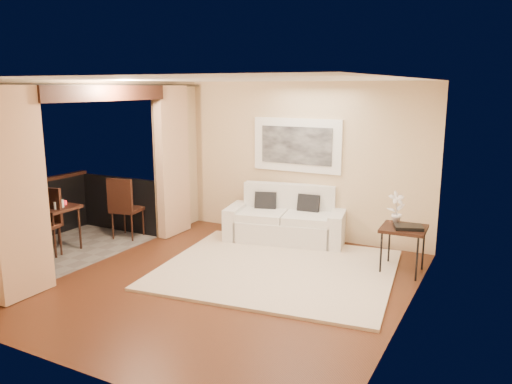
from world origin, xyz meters
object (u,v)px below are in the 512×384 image
Objects in this scene: balcony_chair_near at (45,217)px; sofa at (286,222)px; side_table at (404,231)px; balcony_chair_far at (123,204)px; ice_bucket at (53,197)px; bistro_table at (55,212)px; orchid at (397,208)px.

sofa is at bearing 29.46° from balcony_chair_near.
balcony_chair_far is (-4.62, -0.62, 0.02)m from side_table.
balcony_chair_far reaches higher than side_table.
balcony_chair_far is 5.42× the size of ice_bucket.
balcony_chair_near is (-5.10, -1.85, 0.01)m from side_table.
balcony_chair_near is (-3.02, -2.43, 0.29)m from sofa.
ice_bucket is at bearing 39.56° from balcony_chair_far.
bistro_table is 0.68× the size of balcony_chair_far.
bistro_table is (-3.07, -2.21, 0.32)m from sofa.
balcony_chair_near reaches higher than ice_bucket.
bistro_table is at bearing 51.74° from balcony_chair_far.
balcony_chair_far is (-2.54, -1.20, 0.30)m from sofa.
balcony_chair_near is at bearing 58.16° from balcony_chair_far.
orchid is 2.35× the size of ice_bucket.
orchid reaches higher than balcony_chair_far.
bistro_table is 0.69× the size of balcony_chair_near.
side_table is 0.62× the size of balcony_chair_far.
side_table is at bearing -27.50° from sofa.
orchid is 5.35m from balcony_chair_near.
side_table is at bearing 15.52° from ice_bucket.
balcony_chair_near is (0.05, -0.22, -0.03)m from bistro_table.
balcony_chair_near is at bearing -153.20° from sofa.
sofa is at bearing 35.70° from bistro_table.
balcony_chair_near reaches higher than bistro_table.
sofa is at bearing 164.50° from side_table.
ice_bucket is at bearing -159.71° from sofa.
sofa is 3.79m from bistro_table.
orchid is 5.44m from ice_bucket.
sofa is at bearing 167.51° from orchid.
sofa is 3.89m from balcony_chair_near.
ice_bucket is at bearing 142.90° from bistro_table.
orchid is at bearing 135.03° from side_table.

